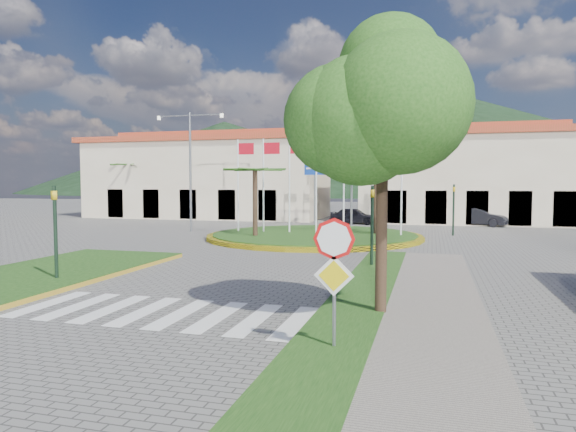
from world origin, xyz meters
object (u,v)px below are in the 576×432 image
(roundabout_island, at_px, (314,235))
(stop_sign, at_px, (334,263))
(car_dark_a, at_px, (354,216))
(white_van, at_px, (222,211))
(car_dark_b, at_px, (479,217))
(deciduous_tree, at_px, (383,105))

(roundabout_island, bearing_deg, stop_sign, -76.27)
(stop_sign, relative_size, car_dark_a, 0.69)
(white_van, height_order, car_dark_b, car_dark_b)
(stop_sign, height_order, car_dark_a, stop_sign)
(white_van, height_order, car_dark_a, car_dark_a)
(white_van, distance_m, car_dark_b, 22.62)
(stop_sign, relative_size, white_van, 0.58)
(roundabout_island, xyz_separation_m, car_dark_a, (0.73, 11.32, 0.48))
(deciduous_tree, bearing_deg, stop_sign, -101.18)
(roundabout_island, bearing_deg, car_dark_a, 86.34)
(stop_sign, distance_m, car_dark_a, 31.66)
(roundabout_island, xyz_separation_m, deciduous_tree, (5.50, -17.00, 5.00))
(car_dark_a, height_order, car_dark_b, car_dark_b)
(stop_sign, bearing_deg, car_dark_a, 97.57)
(white_van, bearing_deg, car_dark_b, -98.71)
(roundabout_island, xyz_separation_m, car_dark_b, (10.22, 12.02, 0.50))
(roundabout_island, height_order, car_dark_b, roundabout_island)
(roundabout_island, relative_size, deciduous_tree, 1.87)
(roundabout_island, height_order, deciduous_tree, deciduous_tree)
(stop_sign, relative_size, car_dark_b, 0.64)
(car_dark_a, relative_size, car_dark_b, 0.93)
(white_van, relative_size, car_dark_b, 1.12)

